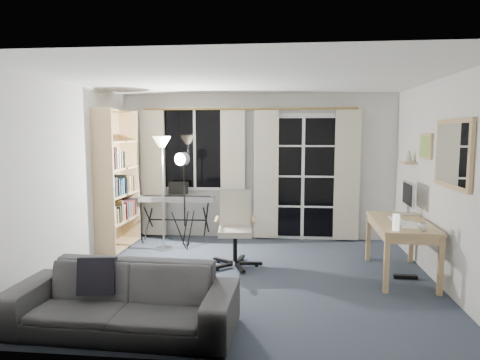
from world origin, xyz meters
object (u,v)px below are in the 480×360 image
object	(u,v)px
keyboard_piano	(177,199)
mug	(423,226)
office_chair	(235,221)
sofa	(123,288)
bookshelf	(114,183)
monitor	(408,195)
desk	(401,228)
studio_light	(183,170)
torchiere_lamp	(162,159)

from	to	relation	value
keyboard_piano	mug	world-z (taller)	keyboard_piano
office_chair	sofa	xyz separation A→B (m)	(-0.78, -2.04, -0.20)
bookshelf	sofa	bearing A→B (deg)	-64.78
mug	sofa	world-z (taller)	mug
monitor	mug	size ratio (longest dim) A/B	4.40
bookshelf	desk	world-z (taller)	bookshelf
studio_light	office_chair	xyz separation A→B (m)	(0.88, -0.70, -0.61)
keyboard_piano	sofa	distance (m)	3.27
desk	torchiere_lamp	bearing A→B (deg)	166.72
desk	monitor	size ratio (longest dim) A/B	2.63
desk	office_chair	bearing A→B (deg)	174.34
torchiere_lamp	bookshelf	bearing A→B (deg)	179.18
studio_light	bookshelf	bearing A→B (deg)	-154.54
sofa	mug	bearing A→B (deg)	25.17
torchiere_lamp	monitor	world-z (taller)	torchiere_lamp
studio_light	torchiere_lamp	bearing A→B (deg)	-140.43
studio_light	monitor	xyz separation A→B (m)	(3.16, -0.52, -0.26)
office_chair	mug	xyz separation A→B (m)	(2.18, -0.77, 0.15)
studio_light	desk	distance (m)	3.17
office_chair	monitor	bearing A→B (deg)	-1.17
desk	keyboard_piano	bearing A→B (deg)	156.87
bookshelf	monitor	distance (m)	4.23
bookshelf	mug	xyz separation A→B (m)	(4.11, -1.38, -0.26)
bookshelf	office_chair	distance (m)	2.06
office_chair	sofa	world-z (taller)	office_chair
desk	sofa	size ratio (longest dim) A/B	0.65
office_chair	bookshelf	bearing A→B (deg)	156.70
bookshelf	monitor	size ratio (longest dim) A/B	4.26
keyboard_piano	studio_light	bearing A→B (deg)	-68.99
torchiere_lamp	keyboard_piano	bearing A→B (deg)	83.75
keyboard_piano	studio_light	size ratio (longest dim) A/B	0.83
office_chair	keyboard_piano	bearing A→B (deg)	126.64
office_chair	desk	world-z (taller)	office_chair
monitor	sofa	distance (m)	3.82
monitor	sofa	world-z (taller)	monitor
bookshelf	monitor	world-z (taller)	bookshelf
bookshelf	torchiere_lamp	bearing A→B (deg)	1.04
studio_light	monitor	bearing A→B (deg)	11.51
studio_light	monitor	size ratio (longest dim) A/B	3.03
sofa	torchiere_lamp	bearing A→B (deg)	100.15
studio_light	sofa	size ratio (longest dim) A/B	0.74
torchiere_lamp	monitor	size ratio (longest dim) A/B	3.45
keyboard_piano	monitor	size ratio (longest dim) A/B	2.50
torchiere_lamp	desk	xyz separation A→B (m)	(3.25, -0.87, -0.78)
monitor	desk	bearing A→B (deg)	-111.89
desk	sofa	distance (m)	3.37
keyboard_piano	monitor	bearing A→B (deg)	-19.11
office_chair	desk	xyz separation A→B (m)	(2.08, -0.27, 0.01)
torchiere_lamp	desk	world-z (taller)	torchiere_lamp
studio_light	sofa	bearing A→B (deg)	-67.12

